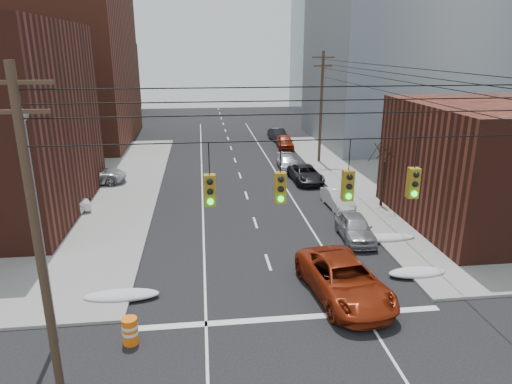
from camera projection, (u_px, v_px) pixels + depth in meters
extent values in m
cube|color=brown|center=(15.00, 13.00, 51.90)|extent=(24.00, 20.00, 30.00)
cube|color=#461D15|center=(68.00, 79.00, 79.00)|extent=(22.00, 18.00, 12.00)
cube|color=gray|center=(413.00, 37.00, 54.14)|extent=(22.00, 20.00, 25.00)
cube|color=gray|center=(357.00, 49.00, 79.42)|extent=(20.00, 18.00, 22.00)
cylinder|color=#473323|center=(38.00, 246.00, 13.98)|extent=(0.28, 0.28, 11.00)
cube|color=#473323|center=(13.00, 82.00, 12.50)|extent=(2.20, 0.12, 0.12)
cube|color=#473323|center=(17.00, 112.00, 12.74)|extent=(1.80, 0.12, 0.12)
cylinder|color=#473323|center=(321.00, 109.00, 45.26)|extent=(0.28, 0.28, 11.00)
cube|color=#473323|center=(323.00, 57.00, 43.77)|extent=(2.20, 0.12, 0.12)
cube|color=#473323|center=(323.00, 66.00, 44.01)|extent=(1.80, 0.12, 0.12)
cylinder|color=black|center=(313.00, 140.00, 14.02)|extent=(17.00, 0.04, 0.04)
cylinder|color=black|center=(209.00, 159.00, 13.80)|extent=(0.03, 0.03, 1.00)
cube|color=olive|center=(210.00, 190.00, 14.11)|extent=(0.35, 0.30, 1.00)
sphere|color=black|center=(210.00, 182.00, 13.85)|extent=(0.20, 0.20, 0.20)
sphere|color=black|center=(210.00, 192.00, 13.94)|extent=(0.20, 0.20, 0.20)
sphere|color=#0CE526|center=(210.00, 202.00, 14.04)|extent=(0.20, 0.20, 0.20)
cylinder|color=black|center=(281.00, 157.00, 14.05)|extent=(0.03, 0.03, 1.00)
cube|color=olive|center=(280.00, 188.00, 14.36)|extent=(0.35, 0.30, 1.00)
sphere|color=black|center=(281.00, 179.00, 14.10)|extent=(0.20, 0.20, 0.20)
sphere|color=black|center=(281.00, 189.00, 14.20)|extent=(0.20, 0.20, 0.20)
sphere|color=#0CE526|center=(281.00, 199.00, 14.29)|extent=(0.20, 0.20, 0.20)
cylinder|color=black|center=(350.00, 155.00, 14.31)|extent=(0.03, 0.03, 1.00)
cube|color=olive|center=(348.00, 185.00, 14.61)|extent=(0.35, 0.30, 1.00)
sphere|color=black|center=(350.00, 177.00, 14.35)|extent=(0.20, 0.20, 0.20)
sphere|color=black|center=(349.00, 187.00, 14.45)|extent=(0.20, 0.20, 0.20)
sphere|color=#0CE526|center=(349.00, 196.00, 14.55)|extent=(0.20, 0.20, 0.20)
cylinder|color=black|center=(416.00, 153.00, 14.56)|extent=(0.03, 0.03, 1.00)
cube|color=olive|center=(413.00, 183.00, 14.86)|extent=(0.35, 0.30, 1.00)
sphere|color=black|center=(416.00, 175.00, 14.60)|extent=(0.20, 0.20, 0.20)
sphere|color=black|center=(415.00, 184.00, 14.70)|extent=(0.20, 0.20, 0.20)
sphere|color=#0CE526|center=(414.00, 194.00, 14.80)|extent=(0.20, 0.20, 0.20)
cylinder|color=gray|center=(41.00, 239.00, 17.01)|extent=(0.18, 0.18, 9.00)
sphere|color=gray|center=(22.00, 115.00, 15.62)|extent=(0.44, 0.44, 0.44)
cylinder|color=black|center=(382.00, 185.00, 33.27)|extent=(0.20, 0.20, 3.50)
cylinder|color=black|center=(390.00, 153.00, 32.73)|extent=(0.27, 0.82, 1.19)
cylinder|color=black|center=(385.00, 151.00, 33.11)|extent=(1.17, 0.54, 1.38)
cylinder|color=black|center=(376.00, 150.00, 33.18)|extent=(1.44, 1.00, 1.48)
cylinder|color=black|center=(379.00, 153.00, 32.58)|extent=(0.17, 0.84, 1.19)
cylinder|color=black|center=(381.00, 154.00, 32.10)|extent=(0.82, 0.99, 1.40)
cylinder|color=black|center=(391.00, 154.00, 31.73)|extent=(1.74, 0.21, 1.43)
cylinder|color=black|center=(391.00, 154.00, 32.39)|extent=(0.48, 0.73, 1.20)
ellipsoid|color=silver|center=(122.00, 295.00, 21.39)|extent=(3.50, 1.08, 0.42)
ellipsoid|color=silver|center=(417.00, 272.00, 23.56)|extent=(3.00, 1.08, 0.42)
ellipsoid|color=silver|center=(383.00, 238.00, 27.81)|extent=(4.00, 1.08, 0.42)
imported|color=maroon|center=(344.00, 279.00, 21.43)|extent=(3.79, 6.81, 1.80)
imported|color=#9E9FA3|center=(355.00, 227.00, 27.99)|extent=(2.07, 4.61, 1.54)
imported|color=silver|center=(338.00, 199.00, 33.59)|extent=(1.65, 4.17, 1.35)
imported|color=black|center=(306.00, 174.00, 39.99)|extent=(2.60, 5.21, 1.42)
imported|color=silver|center=(287.00, 163.00, 44.29)|extent=(1.87, 4.36, 1.25)
imported|color=maroon|center=(285.00, 142.00, 53.22)|extent=(2.15, 4.64, 1.54)
imported|color=black|center=(278.00, 135.00, 57.63)|extent=(2.15, 4.75, 1.51)
imported|color=silver|center=(63.00, 205.00, 31.87)|extent=(3.91, 2.31, 1.22)
imported|color=silver|center=(92.00, 175.00, 38.91)|extent=(5.82, 3.15, 1.55)
imported|color=#A8A8AD|center=(43.00, 185.00, 36.16)|extent=(4.87, 3.33, 1.54)
cylinder|color=orange|center=(130.00, 331.00, 18.11)|extent=(0.84, 0.84, 1.13)
cylinder|color=white|center=(130.00, 326.00, 18.04)|extent=(0.85, 0.85, 0.14)
cylinder|color=white|center=(130.00, 332.00, 18.13)|extent=(0.85, 0.85, 0.14)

